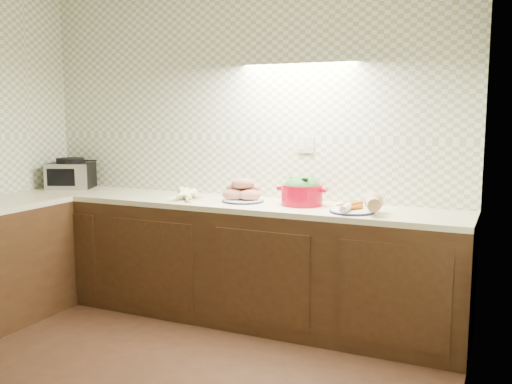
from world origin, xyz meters
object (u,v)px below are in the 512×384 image
at_px(dutch_oven, 302,191).
at_px(sweet_potato_plate, 243,193).
at_px(toaster_oven, 71,174).
at_px(onion_bowl, 249,194).
at_px(parsnip_pile, 187,194).
at_px(veg_plate, 362,205).

bearing_deg(dutch_oven, sweet_potato_plate, -178.55).
distance_m(toaster_oven, onion_bowl, 1.71).
bearing_deg(parsnip_pile, veg_plate, -1.89).
relative_size(parsnip_pile, veg_plate, 1.10).
xyz_separation_m(sweet_potato_plate, dutch_oven, (0.46, 0.03, 0.04)).
xyz_separation_m(parsnip_pile, sweet_potato_plate, (0.46, 0.05, 0.03)).
bearing_deg(onion_bowl, parsnip_pile, -160.91).
relative_size(sweet_potato_plate, onion_bowl, 2.24).
height_order(parsnip_pile, dutch_oven, dutch_oven).
relative_size(toaster_oven, veg_plate, 1.22).
distance_m(parsnip_pile, veg_plate, 1.39).
xyz_separation_m(parsnip_pile, veg_plate, (1.39, -0.05, 0.02)).
bearing_deg(toaster_oven, onion_bowl, -21.46).
relative_size(parsnip_pile, sweet_potato_plate, 1.29).
xyz_separation_m(toaster_oven, parsnip_pile, (1.25, -0.10, -0.09)).
height_order(parsnip_pile, onion_bowl, onion_bowl).
bearing_deg(sweet_potato_plate, parsnip_pile, -174.30).
xyz_separation_m(parsnip_pile, dutch_oven, (0.92, 0.08, 0.07)).
xyz_separation_m(toaster_oven, sweet_potato_plate, (1.71, -0.06, -0.06)).
relative_size(sweet_potato_plate, veg_plate, 0.85).
distance_m(onion_bowl, dutch_oven, 0.47).
distance_m(parsnip_pile, onion_bowl, 0.49).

